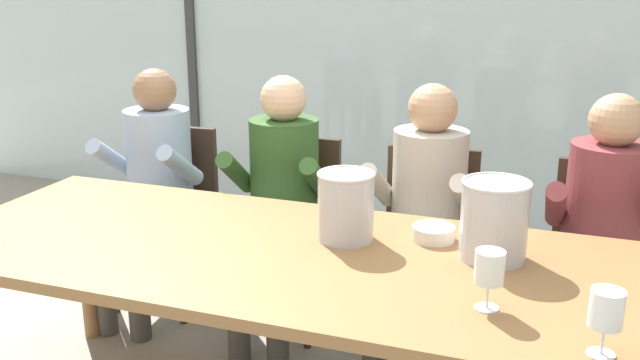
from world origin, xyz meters
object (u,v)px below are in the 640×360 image
at_px(chair_near_curtain, 172,201).
at_px(ice_bucket_primary, 494,219).
at_px(tasting_bowl, 433,233).
at_px(person_maroon_top, 605,227).
at_px(chair_center, 428,232).
at_px(dining_table, 285,268).
at_px(person_beige_jumper, 423,207).
at_px(ice_bucket_secondary, 346,205).
at_px(person_pale_blue_shirt, 152,176).
at_px(chair_right_of_center, 600,253).
at_px(chair_left_of_center, 292,215).
at_px(wine_glass_near_bucket, 489,268).
at_px(person_olive_shirt, 279,191).
at_px(wine_glass_by_left_taster, 606,310).

relative_size(chair_near_curtain, ice_bucket_primary, 3.36).
relative_size(chair_near_curtain, tasting_bowl, 5.91).
height_order(chair_near_curtain, person_maroon_top, person_maroon_top).
height_order(chair_center, ice_bucket_primary, ice_bucket_primary).
bearing_deg(chair_near_curtain, ice_bucket_primary, -26.92).
bearing_deg(ice_bucket_primary, dining_table, -165.85).
relative_size(person_beige_jumper, ice_bucket_secondary, 4.95).
distance_m(person_pale_blue_shirt, ice_bucket_secondary, 1.35).
bearing_deg(chair_near_curtain, person_beige_jumper, -9.42).
height_order(dining_table, chair_right_of_center, chair_right_of_center).
distance_m(dining_table, chair_left_of_center, 1.01).
xyz_separation_m(person_pale_blue_shirt, person_beige_jumper, (1.34, 0.00, 0.00)).
bearing_deg(ice_bucket_primary, chair_near_curtain, 155.80).
height_order(person_pale_blue_shirt, wine_glass_near_bucket, person_pale_blue_shirt).
xyz_separation_m(person_maroon_top, wine_glass_near_bucket, (-0.34, -0.98, 0.18)).
distance_m(chair_left_of_center, person_olive_shirt, 0.23).
relative_size(chair_center, person_pale_blue_shirt, 0.74).
bearing_deg(chair_near_curtain, person_maroon_top, -7.09).
relative_size(person_maroon_top, tasting_bowl, 8.03).
bearing_deg(person_maroon_top, person_pale_blue_shirt, 179.86).
bearing_deg(chair_center, wine_glass_by_left_taster, -66.06).
bearing_deg(wine_glass_near_bucket, ice_bucket_primary, 94.84).
height_order(person_maroon_top, wine_glass_near_bucket, person_maroon_top).
bearing_deg(person_pale_blue_shirt, chair_center, 5.55).
distance_m(chair_center, ice_bucket_primary, 0.92).
relative_size(person_pale_blue_shirt, person_maroon_top, 1.00).
xyz_separation_m(chair_left_of_center, person_beige_jumper, (0.67, -0.16, 0.17)).
height_order(chair_left_of_center, chair_center, same).
height_order(chair_right_of_center, person_beige_jumper, person_beige_jumper).
xyz_separation_m(person_olive_shirt, wine_glass_by_left_taster, (1.35, -1.14, 0.18)).
bearing_deg(person_maroon_top, dining_table, -143.49).
bearing_deg(chair_near_curtain, person_pale_blue_shirt, -94.27).
bearing_deg(person_pale_blue_shirt, chair_right_of_center, 3.19).
bearing_deg(chair_left_of_center, person_maroon_top, -6.07).
bearing_deg(person_olive_shirt, person_beige_jumper, -4.69).
relative_size(person_maroon_top, wine_glass_near_bucket, 6.97).
distance_m(chair_left_of_center, wine_glass_near_bucket, 1.59).
xyz_separation_m(person_pale_blue_shirt, tasting_bowl, (1.48, -0.50, 0.08)).
xyz_separation_m(person_pale_blue_shirt, ice_bucket_primary, (1.70, -0.60, 0.19)).
distance_m(chair_near_curtain, wine_glass_by_left_taster, 2.43).
bearing_deg(chair_right_of_center, tasting_bowl, -127.71).
bearing_deg(chair_left_of_center, chair_center, 0.29).
distance_m(person_pale_blue_shirt, ice_bucket_primary, 1.81).
bearing_deg(ice_bucket_secondary, person_olive_shirt, 130.37).
relative_size(person_pale_blue_shirt, person_olive_shirt, 1.00).
xyz_separation_m(chair_right_of_center, tasting_bowl, (-0.59, -0.66, 0.25)).
relative_size(person_beige_jumper, wine_glass_near_bucket, 6.97).
bearing_deg(dining_table, chair_right_of_center, 41.69).
distance_m(person_beige_jumper, ice_bucket_primary, 0.72).
bearing_deg(person_beige_jumper, chair_left_of_center, 171.36).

